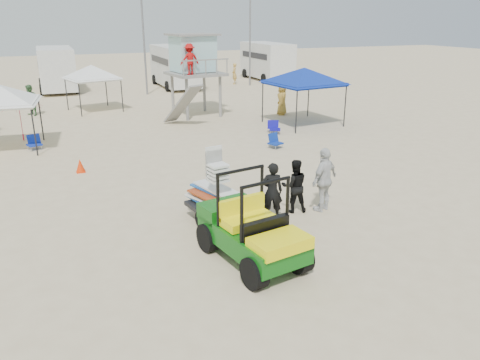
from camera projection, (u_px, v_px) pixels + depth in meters
name	position (u px, v px, depth m)	size (l,w,h in m)	color
ground	(272.00, 281.00, 10.22)	(140.00, 140.00, 0.00)	beige
utility_cart	(252.00, 223.00, 10.70)	(1.84, 2.98, 2.11)	#0D5810
surf_trailer	(217.00, 197.00, 12.81)	(1.51, 2.36, 1.93)	black
man_left	(272.00, 191.00, 13.08)	(0.61, 0.40, 1.67)	black
man_mid	(294.00, 186.00, 13.62)	(0.78, 0.60, 1.60)	black
man_right	(324.00, 180.00, 13.66)	(1.12, 0.47, 1.92)	silver
lifeguard_tower	(193.00, 57.00, 26.30)	(3.14, 3.14, 4.48)	gray
canopy_blue	(304.00, 70.00, 24.21)	(3.63, 3.63, 3.38)	black
canopy_white_c	(91.00, 67.00, 27.88)	(3.25, 3.25, 3.16)	black
umbrella_a	(21.00, 121.00, 21.49)	(2.06, 2.10, 1.89)	red
cone_near	(80.00, 166.00, 17.30)	(0.34, 0.34, 0.50)	#F23307
beach_chair_a	(34.00, 142.00, 20.32)	(0.68, 0.75, 0.64)	#0F2AAC
beach_chair_b	(274.00, 141.00, 20.53)	(0.68, 0.75, 0.64)	navy
beach_chair_c	(274.00, 127.00, 23.07)	(0.71, 0.79, 0.64)	#110D92
rv_mid_left	(56.00, 67.00, 35.99)	(2.65, 6.50, 3.25)	silver
rv_mid_right	(175.00, 65.00, 37.95)	(2.64, 7.00, 3.25)	silver
rv_far_right	(267.00, 59.00, 42.52)	(2.64, 6.60, 3.25)	silver
light_pole_left	(144.00, 38.00, 33.52)	(0.14, 0.14, 8.00)	slate
light_pole_right	(250.00, 36.00, 38.10)	(0.14, 0.14, 8.00)	slate
distant_beachgoers	(105.00, 101.00, 26.65)	(19.17, 14.26, 1.86)	gold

